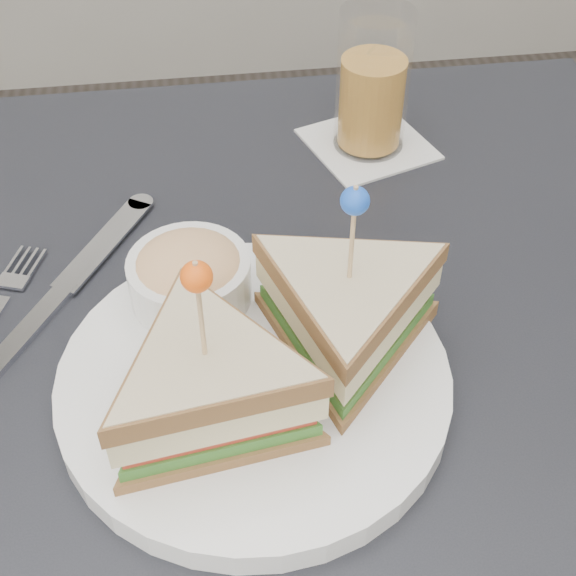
# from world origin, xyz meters

# --- Properties ---
(table) EXTENTS (0.80, 0.80, 0.75)m
(table) POSITION_xyz_m (0.00, 0.00, 0.67)
(table) COLOR black
(table) RESTS_ON ground
(plate_meal) EXTENTS (0.37, 0.37, 0.17)m
(plate_meal) POSITION_xyz_m (-0.01, -0.04, 0.80)
(plate_meal) COLOR white
(plate_meal) RESTS_ON table
(cutlery_knife) EXTENTS (0.14, 0.21, 0.01)m
(cutlery_knife) POSITION_xyz_m (-0.16, 0.09, 0.75)
(cutlery_knife) COLOR silver
(cutlery_knife) RESTS_ON table
(drink_set) EXTENTS (0.14, 0.14, 0.14)m
(drink_set) POSITION_xyz_m (0.12, 0.26, 0.81)
(drink_set) COLOR silver
(drink_set) RESTS_ON table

